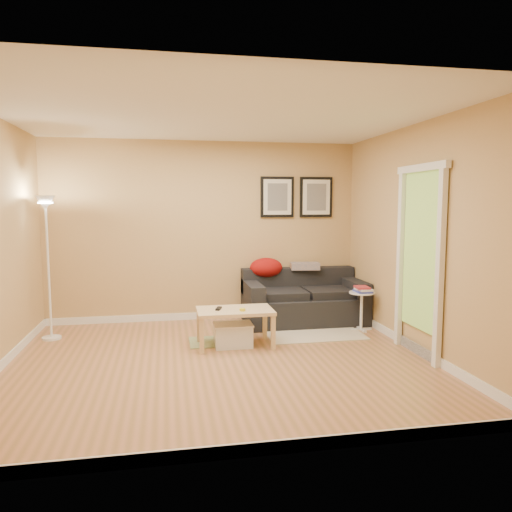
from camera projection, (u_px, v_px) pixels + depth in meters
name	position (u px, v px, depth m)	size (l,w,h in m)	color
floor	(220.00, 362.00, 5.19)	(4.50, 4.50, 0.00)	#B5754D
ceiling	(218.00, 115.00, 4.91)	(4.50, 4.50, 0.00)	white
wall_back	(204.00, 231.00, 7.01)	(4.50, 4.50, 0.00)	tan
wall_front	(253.00, 266.00, 3.10)	(4.50, 4.50, 0.00)	tan
wall_right	(417.00, 239.00, 5.46)	(4.00, 4.00, 0.00)	tan
baseboard_back	(206.00, 316.00, 7.13)	(4.50, 0.02, 0.10)	white
baseboard_front	(253.00, 449.00, 3.24)	(4.50, 0.02, 0.10)	white
baseboard_right	(412.00, 346.00, 5.59)	(0.02, 4.00, 0.10)	white
sofa	(304.00, 297.00, 6.90)	(1.70, 0.90, 0.75)	black
red_throw	(266.00, 268.00, 7.05)	(0.48, 0.36, 0.28)	maroon
plaid_throw	(305.00, 266.00, 7.15)	(0.42, 0.26, 0.10)	tan
framed_print_left	(277.00, 197.00, 7.12)	(0.50, 0.04, 0.60)	black
framed_print_right	(316.00, 197.00, 7.23)	(0.50, 0.04, 0.60)	black
area_rug	(313.00, 333.00, 6.32)	(1.25, 0.85, 0.01)	beige
green_runner	(218.00, 341.00, 5.94)	(0.70, 0.50, 0.01)	#668C4C
coffee_table	(235.00, 328.00, 5.75)	(0.90, 0.55, 0.45)	#E2BD8A
remote_control	(219.00, 309.00, 5.72)	(0.05, 0.16, 0.02)	black
tape_roll	(242.00, 310.00, 5.63)	(0.07, 0.07, 0.03)	yellow
storage_bin	(233.00, 335.00, 5.75)	(0.46, 0.33, 0.28)	white
side_table	(361.00, 311.00, 6.48)	(0.34, 0.34, 0.52)	white
book_stack	(363.00, 289.00, 6.43)	(0.19, 0.25, 0.08)	#3641A2
floor_lamp	(49.00, 272.00, 5.98)	(0.23, 0.23, 1.81)	white
doorway	(418.00, 265.00, 5.34)	(0.12, 1.01, 2.13)	white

